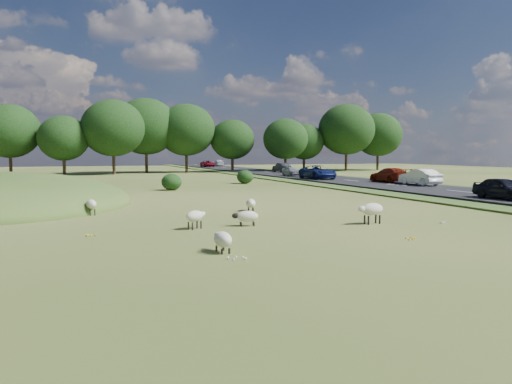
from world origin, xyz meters
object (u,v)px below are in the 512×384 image
Objects in this scene: sheep_1 at (246,216)px; sheep_5 at (91,204)px; sheep_0 at (195,216)px; car_2 at (282,168)px; car_3 at (503,188)px; car_6 at (390,175)px; sheep_4 at (251,203)px; car_5 at (318,172)px; sheep_3 at (372,209)px; car_7 at (420,177)px; car_0 at (291,171)px; car_1 at (208,164)px; car_4 at (218,163)px; sheep_2 at (222,239)px.

sheep_5 is at bearing -34.01° from sheep_1.
car_2 is (24.69, 49.01, 0.38)m from sheep_0.
car_3 is 0.82× the size of car_6.
sheep_4 is 0.23× the size of car_5.
sheep_5 is at bearing 27.89° from car_6.
sheep_3 reaches higher than sheep_4.
car_7 is at bearing -131.52° from sheep_1.
car_3 is (-3.80, -45.02, 0.00)m from car_2.
car_2 is at bearing 29.20° from sheep_0.
sheep_3 reaches higher than sheep_0.
sheep_5 is 34.04m from car_5.
sheep_3 is at bearing 71.38° from car_2.
car_3 is at bearing -164.37° from sheep_3.
car_5 is at bearing -110.64° from sheep_1.
sheep_5 reaches higher than sheep_4.
car_5 is (24.83, 23.27, 0.44)m from sheep_5.
car_7 is at bearing -73.39° from car_5.
car_6 is 1.12× the size of car_7.
car_0 is at bearing 72.61° from car_2.
car_5 is at bearing 20.82° from sheep_0.
car_1 is at bearing -86.19° from car_6.
sheep_5 is 0.21× the size of car_5.
car_6 is at bearing 7.09° from sheep_0.
car_4 reaches higher than sheep_0.
car_2 is at bearing -82.71° from car_1.
sheep_0 is 0.30× the size of car_0.
sheep_4 is at bearing -107.13° from sheep_5.
car_3 is 80.63m from car_4.
sheep_4 is 0.25× the size of car_6.
sheep_5 is 39.29m from car_0.
sheep_5 is at bearing 174.38° from car_3.
car_3 is (21.19, 9.06, 0.51)m from sheep_2.
sheep_2 is 36.54m from car_6.
car_4 is 54.95m from car_5.
sheep_1 is 0.24× the size of car_6.
sheep_5 is 0.24× the size of car_1.
sheep_1 is 1.02× the size of sheep_2.
car_6 is (3.80, -15.30, 0.09)m from car_0.
sheep_5 is (-6.23, 6.34, 0.13)m from sheep_1.
sheep_5 is at bearing 56.08° from car_2.
sheep_1 is at bearing -19.80° from sheep_3.
car_7 is at bearing -79.14° from sheep_5.
sheep_0 is 5.08m from sheep_2.
car_5 reaches higher than sheep_4.
sheep_3 is at bearing 44.95° from sheep_4.
car_1 is at bearing -28.30° from sheep_5.
car_1 is at bearing -91.82° from sheep_1.
car_2 is 32.05m from car_7.
car_3 is at bearing -156.67° from sheep_1.
sheep_3 is 24.86m from car_7.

